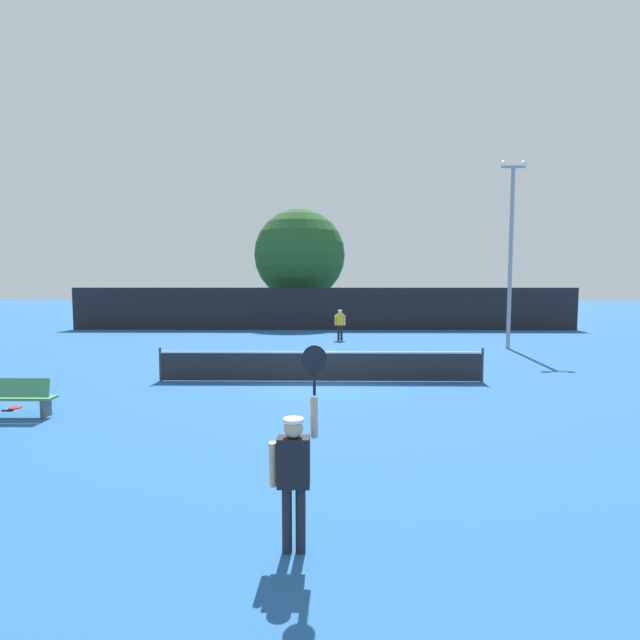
# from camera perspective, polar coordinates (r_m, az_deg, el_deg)

# --- Properties ---
(ground_plane) EXTENTS (120.00, 120.00, 0.00)m
(ground_plane) POSITION_cam_1_polar(r_m,az_deg,el_deg) (15.87, 0.08, -7.02)
(ground_plane) COLOR #235693
(tennis_net) EXTENTS (10.22, 0.08, 1.07)m
(tennis_net) POSITION_cam_1_polar(r_m,az_deg,el_deg) (15.78, 0.08, -5.20)
(tennis_net) COLOR #232328
(tennis_net) RESTS_ON ground
(perimeter_fence) EXTENTS (32.07, 0.12, 2.68)m
(perimeter_fence) POSITION_cam_1_polar(r_m,az_deg,el_deg) (31.71, 0.42, 1.29)
(perimeter_fence) COLOR black
(perimeter_fence) RESTS_ON ground
(player_serving) EXTENTS (0.67, 0.39, 2.45)m
(player_serving) POSITION_cam_1_polar(r_m,az_deg,el_deg) (6.08, -2.92, -16.06)
(player_serving) COLOR black
(player_serving) RESTS_ON ground
(player_receiving) EXTENTS (0.57, 0.24, 1.60)m
(player_receiving) POSITION_cam_1_polar(r_m,az_deg,el_deg) (26.41, 2.30, -0.20)
(player_receiving) COLOR yellow
(player_receiving) RESTS_ON ground
(tennis_ball) EXTENTS (0.07, 0.07, 0.07)m
(tennis_ball) POSITION_cam_1_polar(r_m,az_deg,el_deg) (17.87, 2.50, -5.59)
(tennis_ball) COLOR #CCE033
(tennis_ball) RESTS_ON ground
(spare_racket) EXTENTS (0.28, 0.52, 0.04)m
(spare_racket) POSITION_cam_1_polar(r_m,az_deg,el_deg) (14.80, -31.46, -8.50)
(spare_racket) COLOR black
(spare_racket) RESTS_ON ground
(courtside_bench) EXTENTS (1.80, 0.44, 0.95)m
(courtside_bench) POSITION_cam_1_polar(r_m,az_deg,el_deg) (13.75, -31.51, -7.51)
(courtside_bench) COLOR #478C4C
(courtside_bench) RESTS_ON ground
(light_pole) EXTENTS (1.18, 0.28, 8.55)m
(light_pole) POSITION_cam_1_polar(r_m,az_deg,el_deg) (24.71, 20.95, 8.15)
(light_pole) COLOR gray
(light_pole) RESTS_ON ground
(large_tree) EXTENTS (6.46, 6.46, 8.18)m
(large_tree) POSITION_cam_1_polar(r_m,az_deg,el_deg) (35.97, -2.35, 7.42)
(large_tree) COLOR brown
(large_tree) RESTS_ON ground
(parked_car_near) EXTENTS (2.39, 4.40, 1.69)m
(parked_car_near) POSITION_cam_1_polar(r_m,az_deg,el_deg) (38.05, -12.05, 0.90)
(parked_car_near) COLOR #B7B7BC
(parked_car_near) RESTS_ON ground
(parked_car_mid) EXTENTS (2.32, 4.37, 1.69)m
(parked_car_mid) POSITION_cam_1_polar(r_m,az_deg,el_deg) (39.86, 2.62, 1.16)
(parked_car_mid) COLOR black
(parked_car_mid) RESTS_ON ground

